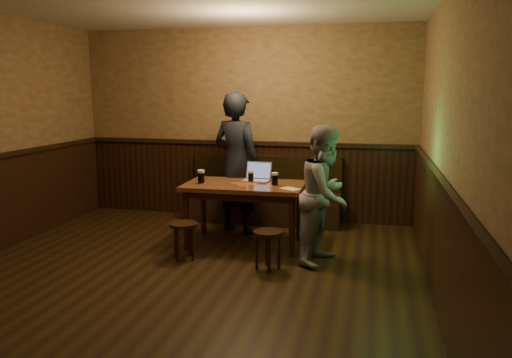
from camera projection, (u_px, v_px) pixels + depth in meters
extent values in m
cube|color=black|center=(166.00, 293.00, 4.76)|extent=(5.00, 6.00, 0.02)
cube|color=#94744B|center=(245.00, 124.00, 7.40)|extent=(5.00, 0.02, 2.80)
cube|color=#94744B|center=(455.00, 154.00, 3.95)|extent=(0.02, 6.00, 2.80)
cube|color=black|center=(244.00, 181.00, 7.52)|extent=(4.98, 0.04, 1.10)
cube|color=black|center=(444.00, 257.00, 4.10)|extent=(0.04, 5.98, 1.10)
cube|color=black|center=(244.00, 143.00, 7.39)|extent=(4.98, 0.06, 0.06)
cube|color=black|center=(445.00, 187.00, 4.01)|extent=(0.06, 5.98, 0.06)
cube|color=black|center=(264.00, 207.00, 7.24)|extent=(2.20, 0.50, 0.45)
cube|color=black|center=(267.00, 173.00, 7.35)|extent=(2.20, 0.10, 0.50)
cube|color=#582D19|center=(244.00, 186.00, 6.09)|extent=(1.46, 0.86, 0.05)
cube|color=black|center=(244.00, 192.00, 6.10)|extent=(1.34, 0.73, 0.08)
cube|color=maroon|center=(244.00, 184.00, 6.09)|extent=(0.38, 0.38, 0.00)
cylinder|color=black|center=(186.00, 220.00, 5.97)|extent=(0.07, 0.07, 0.72)
cylinder|color=black|center=(203.00, 208.00, 6.61)|extent=(0.07, 0.07, 0.72)
cylinder|color=black|center=(292.00, 226.00, 5.71)|extent=(0.07, 0.07, 0.72)
cylinder|color=black|center=(299.00, 213.00, 6.34)|extent=(0.07, 0.07, 0.72)
cylinder|color=black|center=(183.00, 225.00, 5.63)|extent=(0.39, 0.39, 0.04)
cylinder|color=black|center=(192.00, 243.00, 5.61)|extent=(0.03, 0.03, 0.41)
cylinder|color=black|center=(190.00, 239.00, 5.77)|extent=(0.03, 0.03, 0.41)
cylinder|color=black|center=(175.00, 240.00, 5.72)|extent=(0.03, 0.03, 0.41)
cylinder|color=black|center=(177.00, 245.00, 5.56)|extent=(0.03, 0.03, 0.41)
cylinder|color=black|center=(268.00, 233.00, 5.30)|extent=(0.40, 0.40, 0.04)
cylinder|color=black|center=(279.00, 251.00, 5.34)|extent=(0.03, 0.03, 0.41)
cylinder|color=black|center=(267.00, 248.00, 5.45)|extent=(0.03, 0.03, 0.41)
cylinder|color=black|center=(257.00, 251.00, 5.32)|extent=(0.03, 0.03, 0.41)
cylinder|color=black|center=(269.00, 255.00, 5.21)|extent=(0.03, 0.03, 0.41)
cylinder|color=#A51432|center=(201.00, 184.00, 6.08)|extent=(0.11, 0.11, 0.00)
cylinder|color=silver|center=(201.00, 183.00, 6.08)|extent=(0.09, 0.09, 0.00)
cylinder|color=black|center=(201.00, 178.00, 6.07)|extent=(0.08, 0.08, 0.13)
cylinder|color=beige|center=(201.00, 171.00, 6.05)|extent=(0.09, 0.09, 0.03)
cylinder|color=#A51432|center=(251.00, 182.00, 6.17)|extent=(0.10, 0.10, 0.00)
cylinder|color=silver|center=(251.00, 182.00, 6.17)|extent=(0.08, 0.08, 0.00)
cylinder|color=black|center=(251.00, 177.00, 6.16)|extent=(0.07, 0.07, 0.11)
cylinder|color=beige|center=(251.00, 172.00, 6.15)|extent=(0.07, 0.07, 0.03)
cylinder|color=#A51432|center=(275.00, 185.00, 5.96)|extent=(0.10, 0.10, 0.00)
cylinder|color=silver|center=(275.00, 185.00, 5.96)|extent=(0.09, 0.09, 0.00)
cylinder|color=black|center=(275.00, 180.00, 5.95)|extent=(0.08, 0.08, 0.12)
cylinder|color=beige|center=(275.00, 174.00, 5.94)|extent=(0.08, 0.08, 0.03)
cube|color=silver|center=(256.00, 181.00, 6.23)|extent=(0.35, 0.26, 0.02)
cube|color=#B2B2B7|center=(256.00, 180.00, 6.23)|extent=(0.32, 0.21, 0.00)
cube|color=silver|center=(259.00, 170.00, 6.32)|extent=(0.34, 0.10, 0.22)
cube|color=#515F97|center=(259.00, 170.00, 6.31)|extent=(0.30, 0.08, 0.18)
cube|color=silver|center=(290.00, 189.00, 5.77)|extent=(0.27, 0.24, 0.00)
imported|color=black|center=(237.00, 163.00, 6.63)|extent=(0.79, 0.65, 1.88)
imported|color=gray|center=(326.00, 195.00, 5.49)|extent=(0.78, 0.88, 1.53)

